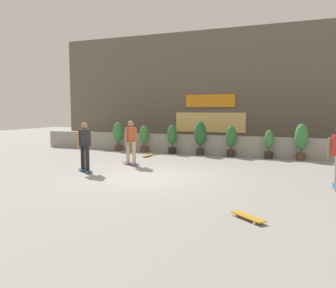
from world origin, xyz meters
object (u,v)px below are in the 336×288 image
(potted_plant_0, at_px, (118,134))
(potted_plant_1, at_px, (144,137))
(potted_plant_3, at_px, (200,135))
(skateboard_near_camera, at_px, (148,155))
(potted_plant_2, at_px, (172,137))
(potted_plant_6, at_px, (301,139))
(potted_plant_5, at_px, (269,143))
(skater_by_wall_right, at_px, (85,145))
(skateboard_aside, at_px, (248,217))
(skater_far_left, at_px, (131,141))
(potted_plant_4, at_px, (231,139))

(potted_plant_0, distance_m, potted_plant_1, 1.49)
(potted_plant_3, relative_size, skateboard_near_camera, 1.97)
(potted_plant_3, bearing_deg, potted_plant_2, 180.00)
(potted_plant_6, bearing_deg, potted_plant_2, 180.00)
(potted_plant_0, distance_m, potted_plant_6, 8.78)
(potted_plant_5, xyz_separation_m, skater_by_wall_right, (-5.46, -5.66, 0.27))
(potted_plant_2, bearing_deg, potted_plant_3, 0.00)
(skateboard_near_camera, bearing_deg, potted_plant_2, 64.81)
(potted_plant_3, bearing_deg, skateboard_aside, -67.70)
(potted_plant_5, relative_size, skater_far_left, 0.73)
(skater_far_left, bearing_deg, potted_plant_2, 86.83)
(potted_plant_0, bearing_deg, potted_plant_4, -0.00)
(potted_plant_6, xyz_separation_m, skater_by_wall_right, (-6.75, -5.66, 0.05))
(skater_by_wall_right, bearing_deg, potted_plant_6, 39.95)
(potted_plant_6, bearing_deg, skateboard_near_camera, -167.96)
(potted_plant_4, bearing_deg, potted_plant_6, 0.00)
(potted_plant_4, relative_size, skateboard_near_camera, 1.74)
(potted_plant_4, height_order, potted_plant_6, potted_plant_6)
(potted_plant_2, height_order, skateboard_aside, potted_plant_2)
(skater_far_left, bearing_deg, skateboard_near_camera, 100.32)
(potted_plant_3, height_order, skater_far_left, skater_far_left)
(skater_far_left, distance_m, skateboard_near_camera, 2.59)
(potted_plant_0, distance_m, skater_far_left, 4.69)
(skateboard_near_camera, xyz_separation_m, skateboard_aside, (5.64, -7.35, 0.00))
(potted_plant_0, bearing_deg, potted_plant_5, 0.00)
(potted_plant_3, distance_m, skater_far_left, 4.11)
(potted_plant_1, xyz_separation_m, skater_by_wall_right, (0.54, -5.66, 0.20))
(potted_plant_0, height_order, skateboard_aside, potted_plant_0)
(potted_plant_3, distance_m, skater_by_wall_right, 6.14)
(potted_plant_3, bearing_deg, potted_plant_5, 0.00)
(skater_far_left, bearing_deg, skateboard_aside, -43.61)
(potted_plant_2, bearing_deg, potted_plant_1, 180.00)
(skateboard_aside, bearing_deg, skateboard_near_camera, 127.48)
(potted_plant_2, relative_size, potted_plant_3, 0.87)
(potted_plant_1, distance_m, skater_by_wall_right, 5.69)
(potted_plant_6, distance_m, skater_far_left, 7.09)
(potted_plant_2, xyz_separation_m, potted_plant_3, (1.41, 0.00, 0.14))
(potted_plant_1, height_order, potted_plant_2, potted_plant_2)
(potted_plant_2, xyz_separation_m, skateboard_aside, (4.99, -8.73, -0.73))
(potted_plant_3, relative_size, skater_by_wall_right, 0.94)
(skater_by_wall_right, bearing_deg, potted_plant_1, 95.42)
(potted_plant_2, bearing_deg, skater_by_wall_right, -99.65)
(potted_plant_2, xyz_separation_m, potted_plant_5, (4.50, 0.00, -0.11))
(potted_plant_3, distance_m, potted_plant_4, 1.45)
(potted_plant_2, distance_m, skateboard_aside, 10.08)
(potted_plant_6, distance_m, skateboard_near_camera, 6.64)
(potted_plant_5, bearing_deg, potted_plant_1, 180.00)
(skateboard_near_camera, bearing_deg, skater_by_wall_right, -94.22)
(potted_plant_1, relative_size, skateboard_near_camera, 1.65)
(potted_plant_4, xyz_separation_m, potted_plant_6, (2.94, 0.00, 0.09))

